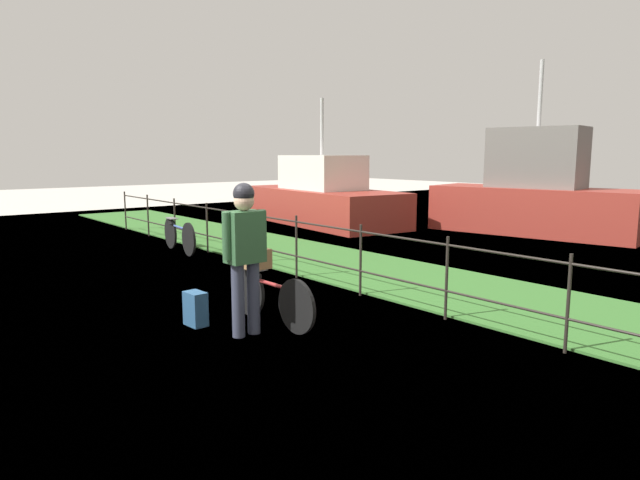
{
  "coord_description": "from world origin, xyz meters",
  "views": [
    {
      "loc": [
        5.63,
        -2.98,
        1.98
      ],
      "look_at": [
        0.16,
        1.5,
        0.9
      ],
      "focal_mm": 31.5,
      "sensor_mm": 36.0,
      "label": 1
    }
  ],
  "objects_px": {
    "bicycle_main": "(271,296)",
    "backpack_on_paving": "(196,309)",
    "bicycle_parked": "(179,235)",
    "wooden_crate": "(254,258)",
    "terrier_dog": "(255,242)",
    "cyclist_person": "(245,246)",
    "moored_boat_mid": "(534,196)",
    "moored_boat_near": "(322,198)"
  },
  "relations": [
    {
      "from": "cyclist_person",
      "to": "bicycle_parked",
      "type": "distance_m",
      "value": 5.76
    },
    {
      "from": "wooden_crate",
      "to": "moored_boat_near",
      "type": "relative_size",
      "value": 0.06
    },
    {
      "from": "bicycle_main",
      "to": "cyclist_person",
      "type": "height_order",
      "value": "cyclist_person"
    },
    {
      "from": "bicycle_parked",
      "to": "moored_boat_mid",
      "type": "bearing_deg",
      "value": 68.67
    },
    {
      "from": "backpack_on_paving",
      "to": "moored_boat_mid",
      "type": "xyz_separation_m",
      "value": [
        -1.61,
        10.12,
        0.75
      ]
    },
    {
      "from": "backpack_on_paving",
      "to": "bicycle_parked",
      "type": "xyz_separation_m",
      "value": [
        -4.76,
        2.05,
        0.15
      ]
    },
    {
      "from": "wooden_crate",
      "to": "terrier_dog",
      "type": "bearing_deg",
      "value": 1.13
    },
    {
      "from": "cyclist_person",
      "to": "wooden_crate",
      "type": "bearing_deg",
      "value": 139.68
    },
    {
      "from": "moored_boat_near",
      "to": "moored_boat_mid",
      "type": "relative_size",
      "value": 1.12
    },
    {
      "from": "backpack_on_paving",
      "to": "bicycle_parked",
      "type": "bearing_deg",
      "value": -27.29
    },
    {
      "from": "bicycle_parked",
      "to": "moored_boat_near",
      "type": "xyz_separation_m",
      "value": [
        -1.92,
        5.37,
        0.37
      ]
    },
    {
      "from": "terrier_dog",
      "to": "bicycle_parked",
      "type": "bearing_deg",
      "value": 164.85
    },
    {
      "from": "bicycle_main",
      "to": "moored_boat_near",
      "type": "xyz_separation_m",
      "value": [
        -7.18,
        6.7,
        0.39
      ]
    },
    {
      "from": "bicycle_main",
      "to": "moored_boat_mid",
      "type": "distance_m",
      "value": 9.65
    },
    {
      "from": "bicycle_parked",
      "to": "moored_boat_mid",
      "type": "distance_m",
      "value": 8.68
    },
    {
      "from": "moored_boat_mid",
      "to": "bicycle_main",
      "type": "bearing_deg",
      "value": -77.35
    },
    {
      "from": "moored_boat_near",
      "to": "bicycle_main",
      "type": "bearing_deg",
      "value": -43.0
    },
    {
      "from": "wooden_crate",
      "to": "backpack_on_paving",
      "type": "height_order",
      "value": "wooden_crate"
    },
    {
      "from": "wooden_crate",
      "to": "bicycle_parked",
      "type": "height_order",
      "value": "wooden_crate"
    },
    {
      "from": "cyclist_person",
      "to": "bicycle_parked",
      "type": "relative_size",
      "value": 0.96
    },
    {
      "from": "terrier_dog",
      "to": "bicycle_parked",
      "type": "relative_size",
      "value": 0.18
    },
    {
      "from": "wooden_crate",
      "to": "terrier_dog",
      "type": "distance_m",
      "value": 0.2
    },
    {
      "from": "cyclist_person",
      "to": "moored_boat_mid",
      "type": "height_order",
      "value": "moored_boat_mid"
    },
    {
      "from": "wooden_crate",
      "to": "terrier_dog",
      "type": "height_order",
      "value": "terrier_dog"
    },
    {
      "from": "wooden_crate",
      "to": "terrier_dog",
      "type": "xyz_separation_m",
      "value": [
        0.02,
        0.0,
        0.19
      ]
    },
    {
      "from": "cyclist_person",
      "to": "bicycle_parked",
      "type": "xyz_separation_m",
      "value": [
        -5.44,
        1.78,
        -0.65
      ]
    },
    {
      "from": "wooden_crate",
      "to": "bicycle_main",
      "type": "bearing_deg",
      "value": 1.13
    },
    {
      "from": "bicycle_main",
      "to": "backpack_on_paving",
      "type": "bearing_deg",
      "value": -124.61
    },
    {
      "from": "backpack_on_paving",
      "to": "moored_boat_near",
      "type": "height_order",
      "value": "moored_boat_near"
    },
    {
      "from": "bicycle_main",
      "to": "wooden_crate",
      "type": "distance_m",
      "value": 0.53
    },
    {
      "from": "backpack_on_paving",
      "to": "moored_boat_mid",
      "type": "relative_size",
      "value": 0.08
    },
    {
      "from": "terrier_dog",
      "to": "moored_boat_mid",
      "type": "distance_m",
      "value": 9.58
    },
    {
      "from": "wooden_crate",
      "to": "backpack_on_paving",
      "type": "relative_size",
      "value": 0.92
    },
    {
      "from": "terrier_dog",
      "to": "bicycle_parked",
      "type": "height_order",
      "value": "terrier_dog"
    },
    {
      "from": "moored_boat_mid",
      "to": "moored_boat_near",
      "type": "bearing_deg",
      "value": -151.96
    },
    {
      "from": "moored_boat_near",
      "to": "moored_boat_mid",
      "type": "bearing_deg",
      "value": 28.04
    },
    {
      "from": "backpack_on_paving",
      "to": "moored_boat_near",
      "type": "distance_m",
      "value": 10.0
    },
    {
      "from": "bicycle_main",
      "to": "backpack_on_paving",
      "type": "relative_size",
      "value": 3.95
    },
    {
      "from": "bicycle_main",
      "to": "bicycle_parked",
      "type": "distance_m",
      "value": 5.43
    },
    {
      "from": "cyclist_person",
      "to": "terrier_dog",
      "type": "bearing_deg",
      "value": 138.25
    },
    {
      "from": "bicycle_main",
      "to": "terrier_dog",
      "type": "xyz_separation_m",
      "value": [
        -0.32,
        -0.01,
        0.6
      ]
    },
    {
      "from": "backpack_on_paving",
      "to": "moored_boat_mid",
      "type": "bearing_deg",
      "value": -84.94
    }
  ]
}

